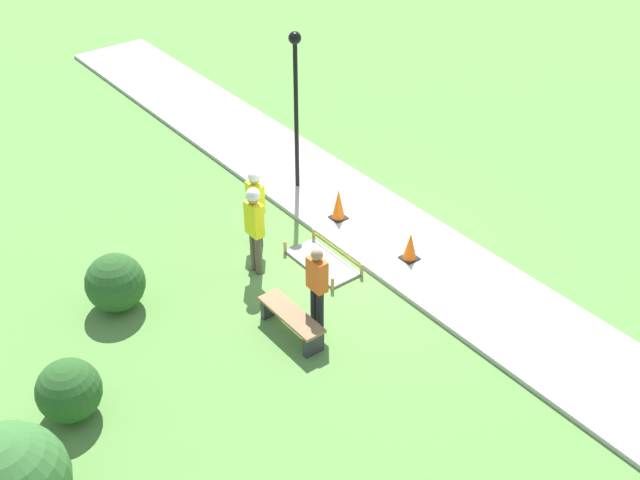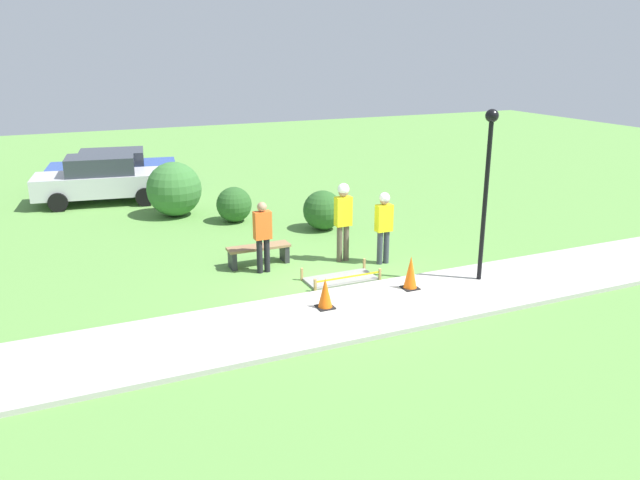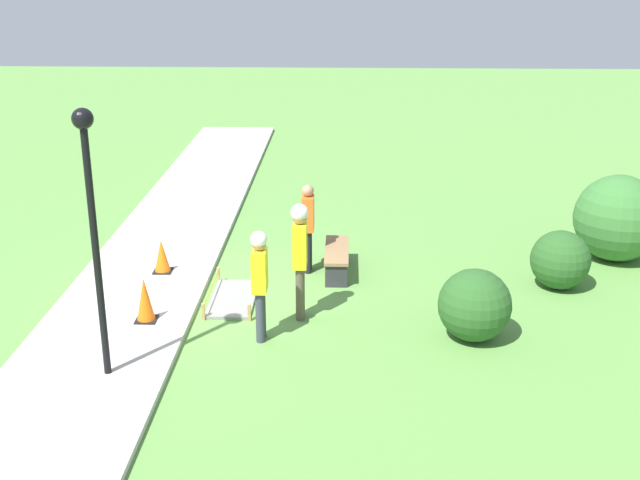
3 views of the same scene
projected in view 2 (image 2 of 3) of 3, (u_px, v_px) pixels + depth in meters
name	position (u px, v px, depth m)	size (l,w,h in m)	color
ground_plane	(343.00, 290.00, 13.61)	(60.00, 60.00, 0.00)	#5B8E42
sidewalk	(369.00, 309.00, 12.54)	(28.00, 2.41, 0.10)	#ADAAA3
wet_concrete_patch	(341.00, 279.00, 14.17)	(1.65, 0.81, 0.29)	gray
traffic_cone_near_patch	(325.00, 293.00, 12.38)	(0.34, 0.34, 0.62)	black
traffic_cone_far_patch	(411.00, 273.00, 13.35)	(0.34, 0.34, 0.73)	black
park_bench	(259.00, 252.00, 15.11)	(1.53, 0.44, 0.48)	#2D2D33
worker_supervisor	(384.00, 222.00, 14.99)	(0.40, 0.26, 1.78)	#383D47
worker_assistant	(343.00, 214.00, 15.12)	(0.40, 0.28, 1.96)	brown
bystander_in_orange_shirt	(263.00, 233.00, 14.43)	(0.40, 0.22, 1.70)	black
lamppost_near	(488.00, 170.00, 13.27)	(0.28, 0.28, 3.76)	black
parked_car_silver	(102.00, 179.00, 21.00)	(4.55, 2.45, 1.59)	#BCBCC1
parked_car_blue	(113.00, 168.00, 23.29)	(4.80, 2.72, 1.39)	#28479E
shrub_rounded_near	(323.00, 210.00, 17.97)	(1.14, 1.14, 1.14)	#285623
shrub_rounded_mid	(174.00, 189.00, 19.36)	(1.69, 1.69, 1.69)	#387033
shrub_rounded_far	(234.00, 205.00, 18.77)	(1.06, 1.06, 1.06)	#285623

